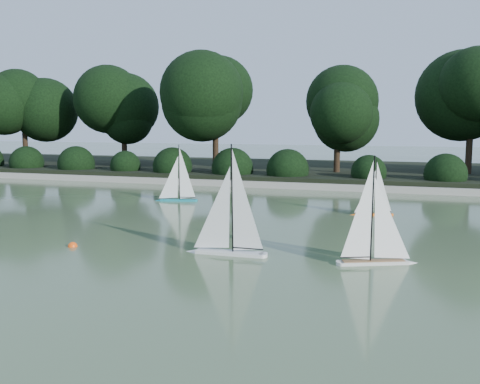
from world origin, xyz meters
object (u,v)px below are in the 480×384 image
Objects in this scene: sailboat_white_b at (380,246)px; sailboat_white_a at (223,236)px; sailboat_teal at (175,192)px; race_buoy at (73,247)px; sailboat_orange at (371,206)px.

sailboat_white_a is at bearing -176.44° from sailboat_white_b.
sailboat_white_b reaches higher than sailboat_teal.
race_buoy is (0.56, -4.89, -0.23)m from sailboat_teal.
sailboat_white_b is 6.79m from sailboat_teal.
sailboat_teal reaches higher than sailboat_orange.
sailboat_teal is (-5.09, 4.49, -0.01)m from sailboat_white_b.
sailboat_teal is at bearing 138.56° from sailboat_white_b.
sailboat_white_b is 1.27× the size of sailboat_orange.
sailboat_teal is at bearing 96.58° from race_buoy.
sailboat_white_a is 4.39m from sailboat_orange.
sailboat_orange is 0.84× the size of sailboat_teal.
sailboat_white_a is 2.38m from race_buoy.
sailboat_white_a is at bearing 6.49° from race_buoy.
race_buoy is (-4.10, -4.30, -0.19)m from sailboat_orange.
sailboat_orange is (1.75, 4.03, -0.07)m from sailboat_white_a.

